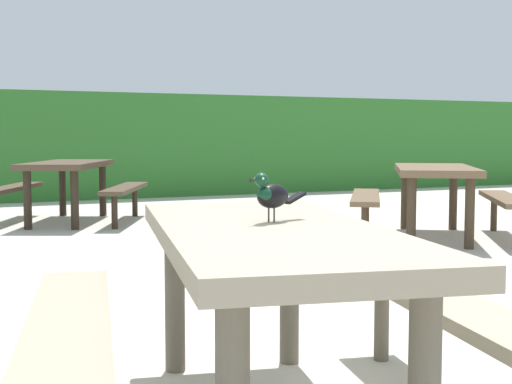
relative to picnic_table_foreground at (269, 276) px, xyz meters
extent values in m
cube|color=#2D6B28|center=(0.27, 10.64, 0.33)|extent=(28.00, 2.40, 1.77)
cube|color=gray|center=(0.00, 0.00, 0.15)|extent=(1.11, 1.92, 0.07)
cylinder|color=#635B4C|center=(-0.12, 0.74, -0.22)|extent=(0.09, 0.09, 0.67)
cylinder|color=#635B4C|center=(0.40, 0.63, -0.22)|extent=(0.09, 0.09, 0.67)
cube|color=gray|center=(-0.69, 0.14, -0.14)|extent=(0.63, 1.73, 0.05)
cylinder|color=#635B4C|center=(-0.55, 0.77, -0.36)|extent=(0.07, 0.07, 0.39)
cube|color=gray|center=(0.69, -0.14, -0.14)|extent=(0.63, 1.73, 0.05)
cylinder|color=#635B4C|center=(0.82, 0.48, -0.36)|extent=(0.07, 0.07, 0.39)
ellipsoid|color=black|center=(0.05, 0.08, 0.28)|extent=(0.17, 0.12, 0.09)
ellipsoid|color=#0F3823|center=(0.01, 0.06, 0.29)|extent=(0.08, 0.08, 0.06)
sphere|color=#0F3823|center=(-0.01, 0.06, 0.34)|extent=(0.05, 0.05, 0.05)
sphere|color=#EAE08C|center=(-0.01, 0.03, 0.35)|extent=(0.01, 0.01, 0.01)
sphere|color=#EAE08C|center=(-0.02, 0.07, 0.35)|extent=(0.01, 0.01, 0.01)
cone|color=black|center=(-0.04, 0.04, 0.34)|extent=(0.03, 0.03, 0.02)
cube|color=black|center=(0.16, 0.12, 0.27)|extent=(0.11, 0.07, 0.04)
cylinder|color=#47423D|center=(0.05, 0.06, 0.21)|extent=(0.01, 0.01, 0.05)
cylinder|color=#47423D|center=(0.04, 0.09, 0.21)|extent=(0.01, 0.01, 0.05)
cube|color=brown|center=(3.63, 3.65, 0.15)|extent=(1.63, 1.92, 0.07)
cylinder|color=#423324|center=(4.24, 4.09, -0.22)|extent=(0.09, 0.09, 0.67)
cylinder|color=#423324|center=(3.80, 4.38, -0.22)|extent=(0.09, 0.09, 0.67)
cylinder|color=#423324|center=(3.46, 2.92, -0.22)|extent=(0.09, 0.09, 0.67)
cylinder|color=#423324|center=(3.02, 3.21, -0.22)|extent=(0.09, 0.09, 0.67)
cube|color=brown|center=(4.21, 3.26, -0.14)|extent=(1.18, 1.58, 0.05)
cylinder|color=#423324|center=(4.56, 3.80, -0.36)|extent=(0.07, 0.07, 0.39)
cube|color=brown|center=(3.04, 4.04, -0.14)|extent=(1.18, 1.58, 0.05)
cylinder|color=#423324|center=(3.40, 4.57, -0.36)|extent=(0.07, 0.07, 0.39)
cylinder|color=#423324|center=(2.69, 3.51, -0.36)|extent=(0.07, 0.07, 0.39)
cube|color=#473828|center=(0.41, 6.58, 0.15)|extent=(1.45, 1.95, 0.07)
cylinder|color=#2E241A|center=(0.95, 7.11, -0.22)|extent=(0.09, 0.09, 0.67)
cylinder|color=#2E241A|center=(0.47, 7.33, -0.22)|extent=(0.09, 0.09, 0.67)
cylinder|color=#2E241A|center=(0.36, 5.83, -0.22)|extent=(0.09, 0.09, 0.67)
cylinder|color=#2E241A|center=(-0.13, 6.06, -0.22)|extent=(0.09, 0.09, 0.67)
cube|color=#473828|center=(1.05, 6.29, -0.14)|extent=(0.98, 1.67, 0.05)
cylinder|color=#2E241A|center=(1.32, 6.87, -0.36)|extent=(0.07, 0.07, 0.39)
cylinder|color=#2E241A|center=(0.77, 5.70, -0.36)|extent=(0.07, 0.07, 0.39)
cube|color=#473828|center=(-0.22, 6.88, -0.14)|extent=(0.98, 1.67, 0.05)
cylinder|color=#2E241A|center=(0.05, 7.46, -0.36)|extent=(0.07, 0.07, 0.39)
camera|label=1|loc=(-1.09, -2.28, 0.50)|focal=50.16mm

